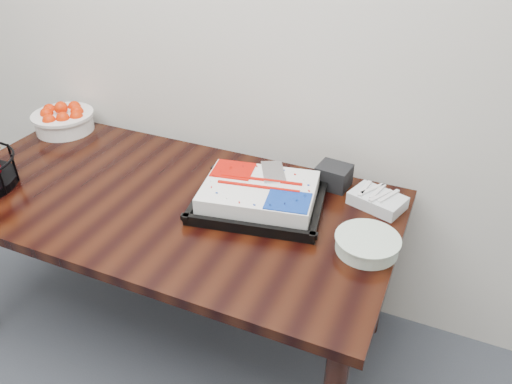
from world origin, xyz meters
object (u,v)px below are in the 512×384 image
at_px(cake_tray, 259,196).
at_px(plate_stack, 367,244).
at_px(table, 166,215).
at_px(napkin_box, 334,176).
at_px(tangerine_bowl, 63,115).

xyz_separation_m(cake_tray, plate_stack, (0.44, -0.10, -0.02)).
bearing_deg(table, cake_tray, 15.01).
bearing_deg(napkin_box, table, -148.92).
height_order(cake_tray, tangerine_bowl, tangerine_bowl).
height_order(plate_stack, napkin_box, napkin_box).
relative_size(tangerine_bowl, napkin_box, 2.30).
distance_m(table, plate_stack, 0.81).
xyz_separation_m(table, tangerine_bowl, (-0.77, 0.32, 0.17)).
height_order(cake_tray, napkin_box, cake_tray).
bearing_deg(cake_tray, plate_stack, -12.81).
height_order(table, cake_tray, cake_tray).
xyz_separation_m(table, cake_tray, (0.36, 0.10, 0.13)).
height_order(table, plate_stack, plate_stack).
relative_size(cake_tray, napkin_box, 4.21).
height_order(cake_tray, plate_stack, cake_tray).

